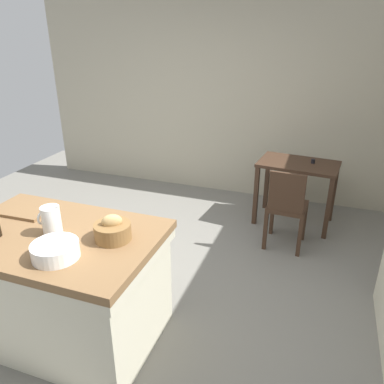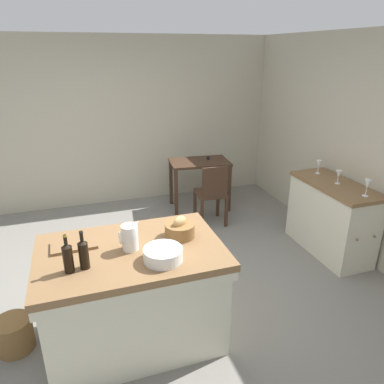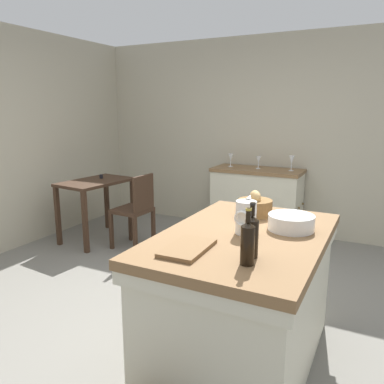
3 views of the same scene
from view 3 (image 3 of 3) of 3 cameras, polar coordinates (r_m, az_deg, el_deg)
ground_plane at (r=3.31m, az=-1.74°, el=-17.89°), size 6.76×6.76×0.00m
wall_right at (r=5.30m, az=12.01°, el=8.12°), size 0.12×5.20×2.60m
island_table at (r=2.62m, az=7.54°, el=-14.71°), size 1.47×0.97×0.90m
side_cabinet at (r=5.13m, az=9.55°, el=-1.51°), size 0.52×1.17×0.90m
writing_desk at (r=5.01m, az=-14.12°, el=0.22°), size 0.95×0.65×0.83m
wooden_chair at (r=4.63m, az=-8.36°, el=-2.43°), size 0.42×0.42×0.91m
pitcher at (r=2.42m, az=8.02°, el=-3.69°), size 0.17×0.13×0.25m
wash_bowl at (r=2.57m, az=14.53°, el=-4.38°), size 0.30×0.30×0.10m
bread_basket at (r=2.85m, az=9.35°, el=-2.10°), size 0.25×0.25×0.19m
cutting_board at (r=2.15m, az=-0.66°, el=-8.35°), size 0.37×0.22×0.02m
wine_bottle_dark at (r=2.05m, az=8.87°, el=-6.36°), size 0.07×0.07×0.30m
wine_bottle_amber at (r=1.95m, az=8.27°, el=-7.38°), size 0.07×0.07×0.29m
wine_glass_far_left at (r=4.95m, az=14.60°, el=4.57°), size 0.07×0.07×0.19m
wine_glass_left at (r=5.04m, az=9.87°, el=4.69°), size 0.07×0.07×0.16m
wine_glass_middle at (r=5.18m, az=5.78°, el=5.10°), size 0.07×0.07×0.17m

